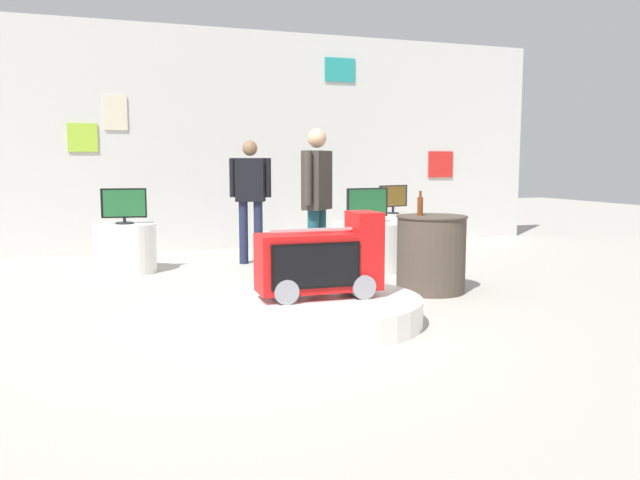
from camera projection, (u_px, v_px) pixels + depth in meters
name	position (u px, v px, depth m)	size (l,w,h in m)	color
ground_plane	(264.00, 317.00, 5.73)	(30.00, 30.00, 0.00)	#B2ADA3
back_wall_display	(185.00, 140.00, 9.78)	(12.06, 0.13, 3.39)	silver
main_display_pedestal	(319.00, 310.00, 5.50)	(1.77, 1.77, 0.22)	white
novelty_firetruck_tv	(322.00, 263.00, 5.45)	(1.06, 0.45, 0.72)	gray
display_pedestal_left_rear	(367.00, 247.00, 8.15)	(0.89, 0.89, 0.61)	white
tv_on_left_rear	(367.00, 204.00, 8.09)	(0.58, 0.22, 0.44)	black
display_pedestal_center_rear	(126.00, 248.00, 8.00)	(0.75, 0.75, 0.61)	white
tv_on_center_rear	(124.00, 205.00, 7.94)	(0.54, 0.22, 0.44)	black
display_pedestal_right_rear	(393.00, 234.00, 9.54)	(0.73, 0.73, 0.61)	white
tv_on_right_rear	(393.00, 197.00, 9.47)	(0.52, 0.20, 0.42)	black
side_table_round	(431.00, 253.00, 6.79)	(0.75, 0.75, 0.81)	#4C4238
bottle_on_side_table	(420.00, 205.00, 6.76)	(0.06, 0.06, 0.26)	brown
shopper_browsing_near_truck	(250.00, 192.00, 8.61)	(0.52, 0.33, 1.65)	#1E233F
shopper_browsing_rear	(317.00, 196.00, 6.85)	(0.40, 0.43, 1.72)	#194751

